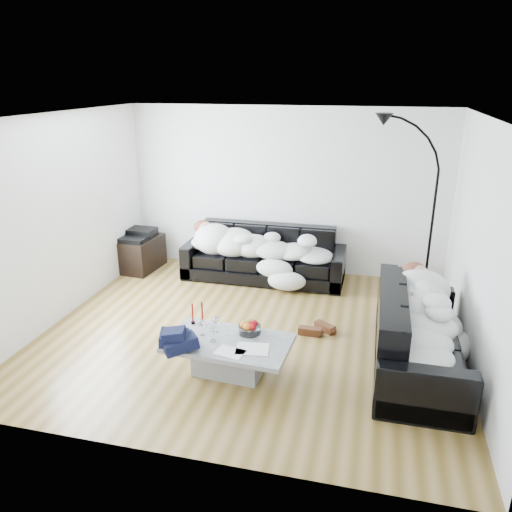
% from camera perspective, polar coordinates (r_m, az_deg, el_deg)
% --- Properties ---
extents(ground, '(5.00, 5.00, 0.00)m').
position_cam_1_polar(ground, '(6.29, -0.66, -8.64)').
color(ground, brown).
rests_on(ground, ground).
extents(wall_back, '(5.00, 0.02, 2.60)m').
position_cam_1_polar(wall_back, '(7.92, 3.40, 7.38)').
color(wall_back, silver).
rests_on(wall_back, ground).
extents(wall_left, '(0.02, 4.50, 2.60)m').
position_cam_1_polar(wall_left, '(6.83, -21.51, 4.02)').
color(wall_left, silver).
rests_on(wall_left, ground).
extents(wall_right, '(0.02, 4.50, 2.60)m').
position_cam_1_polar(wall_right, '(5.73, 24.29, 0.76)').
color(wall_right, silver).
rests_on(wall_right, ground).
extents(ceiling, '(5.00, 5.00, 0.00)m').
position_cam_1_polar(ceiling, '(5.55, -0.77, 15.69)').
color(ceiling, white).
rests_on(ceiling, ground).
extents(sofa_back, '(2.48, 0.86, 0.81)m').
position_cam_1_polar(sofa_back, '(7.74, 0.90, 0.22)').
color(sofa_back, black).
rests_on(sofa_back, ground).
extents(sofa_right, '(0.90, 2.10, 0.85)m').
position_cam_1_polar(sofa_right, '(5.67, 18.24, -8.25)').
color(sofa_right, black).
rests_on(sofa_right, ground).
extents(sleeper_back, '(2.10, 0.72, 0.42)m').
position_cam_1_polar(sleeper_back, '(7.62, 0.82, 1.69)').
color(sleeper_back, white).
rests_on(sleeper_back, sofa_back).
extents(sleeper_right, '(0.76, 1.80, 0.44)m').
position_cam_1_polar(sleeper_right, '(5.58, 18.48, -6.30)').
color(sleeper_right, white).
rests_on(sleeper_right, sofa_right).
extents(teal_cushion, '(0.42, 0.38, 0.20)m').
position_cam_1_polar(teal_cushion, '(6.14, 17.61, -2.97)').
color(teal_cushion, '#0D4E5B').
rests_on(teal_cushion, sofa_right).
extents(coffee_table, '(1.34, 0.84, 0.38)m').
position_cam_1_polar(coffee_table, '(5.43, -3.10, -11.39)').
color(coffee_table, '#939699').
rests_on(coffee_table, ground).
extents(fruit_bowl, '(0.29, 0.29, 0.15)m').
position_cam_1_polar(fruit_bowl, '(5.44, -0.73, -8.11)').
color(fruit_bowl, white).
rests_on(fruit_bowl, coffee_table).
extents(wine_glass_a, '(0.08, 0.08, 0.17)m').
position_cam_1_polar(wine_glass_a, '(5.49, -4.62, -7.78)').
color(wine_glass_a, white).
rests_on(wine_glass_a, coffee_table).
extents(wine_glass_b, '(0.09, 0.09, 0.18)m').
position_cam_1_polar(wine_glass_b, '(5.43, -6.25, -8.09)').
color(wine_glass_b, white).
rests_on(wine_glass_b, coffee_table).
extents(wine_glass_c, '(0.09, 0.09, 0.19)m').
position_cam_1_polar(wine_glass_c, '(5.29, -4.94, -8.80)').
color(wine_glass_c, white).
rests_on(wine_glass_c, coffee_table).
extents(candle_left, '(0.06, 0.06, 0.25)m').
position_cam_1_polar(candle_left, '(5.66, -7.26, -6.57)').
color(candle_left, maroon).
rests_on(candle_left, coffee_table).
extents(candle_right, '(0.06, 0.06, 0.27)m').
position_cam_1_polar(candle_right, '(5.63, -6.17, -6.53)').
color(candle_right, maroon).
rests_on(candle_right, coffee_table).
extents(newspaper_a, '(0.37, 0.30, 0.01)m').
position_cam_1_polar(newspaper_a, '(5.17, -0.42, -10.53)').
color(newspaper_a, silver).
rests_on(newspaper_a, coffee_table).
extents(newspaper_b, '(0.33, 0.26, 0.01)m').
position_cam_1_polar(newspaper_b, '(5.12, -2.99, -10.89)').
color(newspaper_b, silver).
rests_on(newspaper_b, coffee_table).
extents(navy_jacket, '(0.45, 0.42, 0.18)m').
position_cam_1_polar(navy_jacket, '(5.19, -9.13, -8.61)').
color(navy_jacket, black).
rests_on(navy_jacket, coffee_table).
extents(shoes, '(0.53, 0.44, 0.11)m').
position_cam_1_polar(shoes, '(6.29, 6.96, -8.28)').
color(shoes, '#472311').
rests_on(shoes, ground).
extents(av_cabinet, '(0.61, 0.82, 0.53)m').
position_cam_1_polar(av_cabinet, '(8.40, -13.07, 0.29)').
color(av_cabinet, black).
rests_on(av_cabinet, ground).
extents(stereo, '(0.45, 0.36, 0.13)m').
position_cam_1_polar(stereo, '(8.30, -13.24, 2.45)').
color(stereo, black).
rests_on(stereo, av_cabinet).
extents(floor_lamp, '(0.87, 0.50, 2.24)m').
position_cam_1_polar(floor_lamp, '(7.35, 19.51, 3.85)').
color(floor_lamp, black).
rests_on(floor_lamp, ground).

